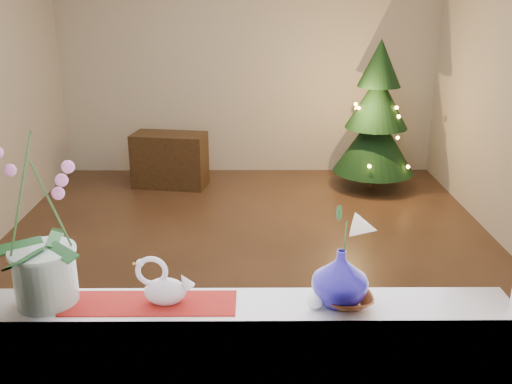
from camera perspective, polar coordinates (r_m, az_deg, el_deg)
ground at (r=4.89m, az=-0.80°, el=-6.38°), size 5.00×5.00×0.00m
wall_back at (r=6.95m, az=-0.72°, el=12.92°), size 4.50×0.10×2.70m
wall_front at (r=2.05m, az=-1.41°, el=-2.53°), size 4.50×0.10×2.70m
windowsill at (r=2.37m, az=-1.27°, el=-11.51°), size 2.20×0.26×0.04m
window_frame at (r=1.98m, az=-1.48°, el=7.25°), size 2.22×0.06×1.60m
runner at (r=2.39m, az=-10.57°, el=-10.88°), size 0.70×0.20×0.01m
orchid_pot at (r=2.36m, az=-21.07°, el=-1.99°), size 0.35×0.35×0.78m
swan at (r=2.34m, az=-9.14°, el=-8.84°), size 0.25×0.14×0.20m
blue_vase at (r=2.32m, az=8.44°, el=-8.07°), size 0.29×0.29×0.27m
lily at (r=2.22m, az=8.74°, el=-2.61°), size 0.15×0.09×0.20m
paperweight at (r=2.32m, az=5.93°, el=-10.75°), size 0.07×0.07×0.07m
amber_dish at (r=2.37m, az=9.13°, el=-10.61°), size 0.19×0.19×0.04m
xmas_tree at (r=6.50m, az=11.96°, el=7.46°), size 1.10×1.10×1.66m
side_table at (r=6.62m, az=-8.60°, el=3.18°), size 0.88×0.54×0.62m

